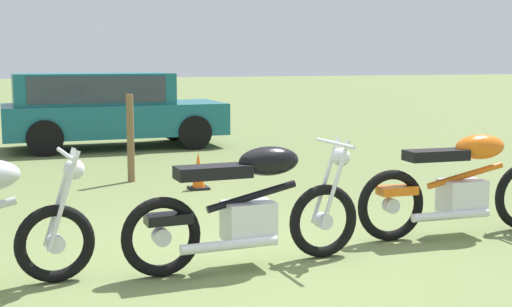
{
  "coord_description": "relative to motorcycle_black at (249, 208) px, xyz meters",
  "views": [
    {
      "loc": [
        -1.92,
        -5.29,
        1.68
      ],
      "look_at": [
        0.31,
        0.7,
        0.81
      ],
      "focal_mm": 48.39,
      "sensor_mm": 36.0,
      "label": 1
    }
  ],
  "objects": [
    {
      "name": "fence_post_wooden",
      "position": [
        -0.2,
        4.29,
        0.12
      ],
      "size": [
        0.1,
        0.1,
        1.21
      ],
      "primitive_type": "cylinder",
      "color": "brown",
      "rests_on": "ground"
    },
    {
      "name": "traffic_cone",
      "position": [
        0.53,
        3.43,
        -0.27
      ],
      "size": [
        0.25,
        0.25,
        0.49
      ],
      "color": "#EA590F",
      "rests_on": "ground"
    },
    {
      "name": "car_teal",
      "position": [
        -0.0,
        8.16,
        0.34
      ],
      "size": [
        4.11,
        1.81,
        1.43
      ],
      "rotation": [
        0.0,
        0.0,
        0.0
      ],
      "color": "#19606B",
      "rests_on": "ground"
    },
    {
      "name": "ground_plane",
      "position": [
        0.06,
        0.13,
        -0.49
      ],
      "size": [
        120.0,
        120.0,
        0.0
      ],
      "primitive_type": "plane",
      "color": "olive"
    },
    {
      "name": "motorcycle_orange",
      "position": [
        2.27,
        0.25,
        -0.0
      ],
      "size": [
        2.16,
        0.64,
        1.02
      ],
      "rotation": [
        0.0,
        0.0,
        -0.05
      ],
      "color": "black",
      "rests_on": "ground"
    },
    {
      "name": "motorcycle_black",
      "position": [
        0.0,
        0.0,
        0.0
      ],
      "size": [
        2.05,
        0.64,
        1.02
      ],
      "rotation": [
        0.0,
        0.0,
        0.03
      ],
      "color": "black",
      "rests_on": "ground"
    }
  ]
}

